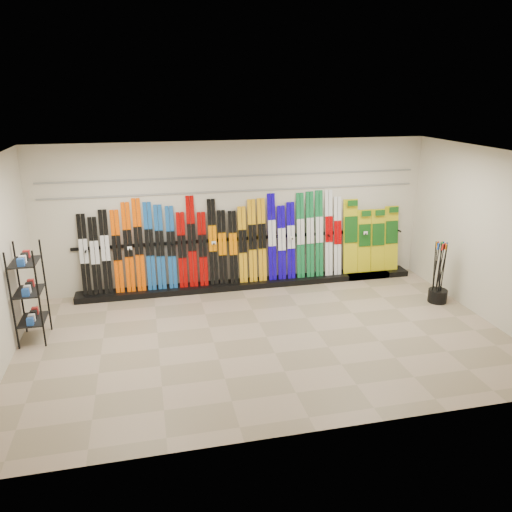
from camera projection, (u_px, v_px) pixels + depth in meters
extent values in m
plane|color=gray|center=(266.00, 337.00, 8.35)|extent=(8.00, 8.00, 0.00)
plane|color=beige|center=(238.00, 215.00, 10.19)|extent=(8.00, 0.00, 8.00)
plane|color=beige|center=(489.00, 236.00, 8.71)|extent=(0.00, 5.00, 5.00)
plane|color=silver|center=(268.00, 156.00, 7.40)|extent=(8.00, 8.00, 0.00)
cube|color=black|center=(251.00, 284.00, 10.48)|extent=(8.00, 0.40, 0.12)
cube|color=black|center=(84.00, 255.00, 9.59)|extent=(0.17, 0.24, 1.58)
cube|color=black|center=(95.00, 256.00, 9.64)|extent=(0.17, 0.23, 1.51)
cube|color=black|center=(106.00, 252.00, 9.67)|extent=(0.17, 0.25, 1.64)
cube|color=#F25100|center=(117.00, 252.00, 9.71)|extent=(0.17, 0.25, 1.63)
cube|color=#F25100|center=(128.00, 248.00, 9.75)|extent=(0.17, 0.27, 1.76)
cube|color=#F25100|center=(139.00, 245.00, 9.78)|extent=(0.17, 0.28, 1.83)
cube|color=#164E98|center=(150.00, 247.00, 9.83)|extent=(0.17, 0.26, 1.75)
cube|color=#164E98|center=(160.00, 247.00, 9.88)|extent=(0.17, 0.26, 1.69)
cube|color=#164E98|center=(171.00, 248.00, 9.93)|extent=(0.17, 0.25, 1.65)
cube|color=#9E0301|center=(182.00, 250.00, 9.99)|extent=(0.17, 0.23, 1.52)
cube|color=#9E0301|center=(192.00, 242.00, 10.00)|extent=(0.17, 0.28, 1.83)
cube|color=#9E0301|center=(203.00, 249.00, 10.08)|extent=(0.17, 0.23, 1.50)
cube|color=black|center=(213.00, 242.00, 10.10)|extent=(0.17, 0.26, 1.75)
cube|color=black|center=(222.00, 248.00, 10.16)|extent=(0.17, 0.23, 1.52)
cube|color=black|center=(233.00, 247.00, 10.21)|extent=(0.17, 0.23, 1.49)
cube|color=#EAA314|center=(243.00, 245.00, 10.24)|extent=(0.17, 0.24, 1.57)
cube|color=#EAA314|center=(252.00, 241.00, 10.27)|extent=(0.17, 0.26, 1.70)
cube|color=#EAA314|center=(262.00, 240.00, 10.32)|extent=(0.17, 0.26, 1.72)
cube|color=#1100B0|center=(272.00, 237.00, 10.35)|extent=(0.17, 0.27, 1.80)
cube|color=#1100B0|center=(282.00, 243.00, 10.42)|extent=(0.17, 0.24, 1.55)
cube|color=#1100B0|center=(291.00, 241.00, 10.46)|extent=(0.17, 0.24, 1.61)
cube|color=#136E35|center=(300.00, 236.00, 10.48)|extent=(0.17, 0.27, 1.79)
cube|color=#136E35|center=(310.00, 235.00, 10.53)|extent=(0.17, 0.27, 1.81)
cube|color=#136E35|center=(319.00, 234.00, 10.57)|extent=(0.17, 0.27, 1.82)
cube|color=silver|center=(329.00, 233.00, 10.61)|extent=(0.17, 0.27, 1.82)
cube|color=silver|center=(338.00, 236.00, 10.67)|extent=(0.17, 0.25, 1.67)
cube|color=gold|center=(350.00, 237.00, 10.76)|extent=(0.32, 0.25, 1.60)
cube|color=gold|center=(364.00, 241.00, 10.85)|extent=(0.30, 0.21, 1.37)
cube|color=gold|center=(378.00, 240.00, 10.91)|extent=(0.32, 0.21, 1.36)
cube|color=gold|center=(391.00, 238.00, 10.98)|extent=(0.32, 0.22, 1.41)
cube|color=black|center=(29.00, 294.00, 8.03)|extent=(0.40, 0.60, 1.62)
cylinder|color=black|center=(437.00, 296.00, 9.70)|extent=(0.36, 0.36, 0.25)
cylinder|color=black|center=(442.00, 273.00, 9.53)|extent=(0.15, 0.07, 1.17)
cylinder|color=black|center=(439.00, 270.00, 9.66)|extent=(0.05, 0.13, 1.18)
cylinder|color=black|center=(443.00, 272.00, 9.54)|extent=(0.09, 0.11, 1.18)
cylinder|color=black|center=(440.00, 273.00, 9.50)|extent=(0.05, 0.06, 1.18)
cylinder|color=black|center=(439.00, 274.00, 9.47)|extent=(0.10, 0.04, 1.18)
cylinder|color=black|center=(443.00, 274.00, 9.47)|extent=(0.06, 0.13, 1.18)
cylinder|color=black|center=(440.00, 271.00, 9.63)|extent=(0.15, 0.03, 1.18)
cylinder|color=black|center=(438.00, 272.00, 9.59)|extent=(0.04, 0.09, 1.18)
cylinder|color=black|center=(435.00, 271.00, 9.63)|extent=(0.10, 0.09, 1.18)
cylinder|color=black|center=(434.00, 271.00, 9.60)|extent=(0.02, 0.11, 1.18)
cylinder|color=black|center=(435.00, 273.00, 9.52)|extent=(0.04, 0.07, 1.18)
cube|color=gray|center=(237.00, 191.00, 10.01)|extent=(7.60, 0.02, 0.03)
cube|color=gray|center=(237.00, 176.00, 9.91)|extent=(7.60, 0.02, 0.03)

